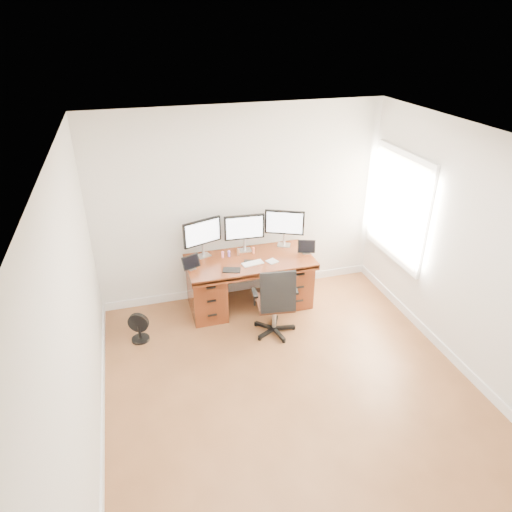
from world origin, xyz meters
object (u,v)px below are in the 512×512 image
object	(u,v)px
office_chair	(275,313)
floor_fan	(139,328)
keyboard	(253,263)
monitor_center	(244,228)
desk	(249,280)

from	to	relation	value
office_chair	floor_fan	world-z (taller)	office_chair
office_chair	keyboard	xyz separation A→B (m)	(-0.13, 0.57, 0.43)
floor_fan	office_chair	bearing A→B (deg)	10.88
monitor_center	keyboard	world-z (taller)	monitor_center
monitor_center	floor_fan	bearing A→B (deg)	-154.32
keyboard	office_chair	bearing A→B (deg)	-86.44
monitor_center	desk	bearing A→B (deg)	-86.36
desk	keyboard	world-z (taller)	keyboard
desk	office_chair	xyz separation A→B (m)	(0.13, -0.73, -0.08)
monitor_center	keyboard	size ratio (longest dim) A/B	1.96
floor_fan	keyboard	world-z (taller)	keyboard
floor_fan	keyboard	bearing A→B (deg)	30.73
desk	office_chair	size ratio (longest dim) A/B	1.72
office_chair	keyboard	size ratio (longest dim) A/B	3.52
office_chair	keyboard	world-z (taller)	office_chair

